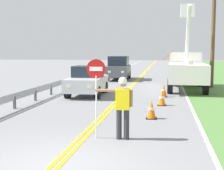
{
  "coord_description": "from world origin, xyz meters",
  "views": [
    {
      "loc": [
        2.39,
        -6.55,
        2.57
      ],
      "look_at": [
        0.29,
        5.84,
        1.2
      ],
      "focal_mm": 50.47,
      "sensor_mm": 36.0,
      "label": 1
    }
  ],
  "objects_px": {
    "oncoming_suv_second": "(119,68)",
    "traffic_cone_lead": "(151,110)",
    "flagger_worker": "(122,104)",
    "utility_pole_near": "(213,25)",
    "traffic_cone_mid": "(162,98)",
    "traffic_cone_tail": "(164,91)",
    "oncoming_sedan_nearest": "(88,81)",
    "utility_bucket_truck": "(186,68)",
    "stop_sign_paddle": "(96,81)"
  },
  "relations": [
    {
      "from": "traffic_cone_lead",
      "to": "oncoming_sedan_nearest",
      "type": "bearing_deg",
      "value": 124.19
    },
    {
      "from": "traffic_cone_mid",
      "to": "oncoming_sedan_nearest",
      "type": "bearing_deg",
      "value": 147.1
    },
    {
      "from": "oncoming_suv_second",
      "to": "utility_pole_near",
      "type": "height_order",
      "value": "utility_pole_near"
    },
    {
      "from": "utility_bucket_truck",
      "to": "flagger_worker",
      "type": "bearing_deg",
      "value": -101.49
    },
    {
      "from": "traffic_cone_mid",
      "to": "stop_sign_paddle",
      "type": "bearing_deg",
      "value": -107.16
    },
    {
      "from": "traffic_cone_lead",
      "to": "traffic_cone_tail",
      "type": "relative_size",
      "value": 1.0
    },
    {
      "from": "stop_sign_paddle",
      "to": "flagger_worker",
      "type": "bearing_deg",
      "value": 1.21
    },
    {
      "from": "stop_sign_paddle",
      "to": "utility_bucket_truck",
      "type": "xyz_separation_m",
      "value": [
        3.36,
        12.79,
        -0.29
      ]
    },
    {
      "from": "traffic_cone_mid",
      "to": "traffic_cone_tail",
      "type": "height_order",
      "value": "same"
    },
    {
      "from": "traffic_cone_lead",
      "to": "traffic_cone_tail",
      "type": "height_order",
      "value": "same"
    },
    {
      "from": "flagger_worker",
      "to": "utility_bucket_truck",
      "type": "relative_size",
      "value": 0.27
    },
    {
      "from": "flagger_worker",
      "to": "utility_pole_near",
      "type": "bearing_deg",
      "value": 72.4
    },
    {
      "from": "stop_sign_paddle",
      "to": "utility_bucket_truck",
      "type": "distance_m",
      "value": 13.22
    },
    {
      "from": "stop_sign_paddle",
      "to": "traffic_cone_mid",
      "type": "bearing_deg",
      "value": 72.84
    },
    {
      "from": "traffic_cone_lead",
      "to": "flagger_worker",
      "type": "bearing_deg",
      "value": -103.62
    },
    {
      "from": "utility_bucket_truck",
      "to": "utility_pole_near",
      "type": "relative_size",
      "value": 0.82
    },
    {
      "from": "flagger_worker",
      "to": "traffic_cone_tail",
      "type": "bearing_deg",
      "value": 82.58
    },
    {
      "from": "utility_bucket_truck",
      "to": "oncoming_suv_second",
      "type": "xyz_separation_m",
      "value": [
        -5.49,
        6.12,
        -0.36
      ]
    },
    {
      "from": "oncoming_sedan_nearest",
      "to": "oncoming_suv_second",
      "type": "height_order",
      "value": "oncoming_suv_second"
    },
    {
      "from": "utility_bucket_truck",
      "to": "traffic_cone_tail",
      "type": "xyz_separation_m",
      "value": [
        -1.46,
        -4.02,
        -1.08
      ]
    },
    {
      "from": "stop_sign_paddle",
      "to": "traffic_cone_tail",
      "type": "relative_size",
      "value": 3.33
    },
    {
      "from": "flagger_worker",
      "to": "traffic_cone_tail",
      "type": "height_order",
      "value": "flagger_worker"
    },
    {
      "from": "traffic_cone_lead",
      "to": "stop_sign_paddle",
      "type": "bearing_deg",
      "value": -116.58
    },
    {
      "from": "oncoming_suv_second",
      "to": "traffic_cone_lead",
      "type": "distance_m",
      "value": 16.36
    },
    {
      "from": "oncoming_sedan_nearest",
      "to": "traffic_cone_tail",
      "type": "height_order",
      "value": "oncoming_sedan_nearest"
    },
    {
      "from": "flagger_worker",
      "to": "traffic_cone_lead",
      "type": "distance_m",
      "value": 3.12
    },
    {
      "from": "utility_bucket_truck",
      "to": "traffic_cone_lead",
      "type": "bearing_deg",
      "value": -100.84
    },
    {
      "from": "oncoming_suv_second",
      "to": "traffic_cone_tail",
      "type": "xyz_separation_m",
      "value": [
        4.03,
        -10.14,
        -0.72
      ]
    },
    {
      "from": "flagger_worker",
      "to": "traffic_cone_lead",
      "type": "bearing_deg",
      "value": 76.38
    },
    {
      "from": "flagger_worker",
      "to": "utility_pole_near",
      "type": "height_order",
      "value": "utility_pole_near"
    },
    {
      "from": "oncoming_sedan_nearest",
      "to": "traffic_cone_tail",
      "type": "xyz_separation_m",
      "value": [
        4.37,
        0.01,
        -0.5
      ]
    },
    {
      "from": "traffic_cone_lead",
      "to": "utility_bucket_truck",
      "type": "bearing_deg",
      "value": 79.16
    },
    {
      "from": "traffic_cone_tail",
      "to": "stop_sign_paddle",
      "type": "bearing_deg",
      "value": -102.28
    },
    {
      "from": "oncoming_suv_second",
      "to": "traffic_cone_tail",
      "type": "bearing_deg",
      "value": -68.32
    },
    {
      "from": "flagger_worker",
      "to": "oncoming_sedan_nearest",
      "type": "distance_m",
      "value": 9.33
    },
    {
      "from": "stop_sign_paddle",
      "to": "traffic_cone_mid",
      "type": "distance_m",
      "value": 6.41
    },
    {
      "from": "flagger_worker",
      "to": "traffic_cone_mid",
      "type": "height_order",
      "value": "flagger_worker"
    },
    {
      "from": "flagger_worker",
      "to": "utility_bucket_truck",
      "type": "distance_m",
      "value": 13.04
    },
    {
      "from": "flagger_worker",
      "to": "stop_sign_paddle",
      "type": "distance_m",
      "value": 1.02
    },
    {
      "from": "utility_bucket_truck",
      "to": "oncoming_sedan_nearest",
      "type": "height_order",
      "value": "utility_bucket_truck"
    },
    {
      "from": "oncoming_sedan_nearest",
      "to": "utility_pole_near",
      "type": "relative_size",
      "value": 0.5
    },
    {
      "from": "flagger_worker",
      "to": "oncoming_suv_second",
      "type": "height_order",
      "value": "oncoming_suv_second"
    },
    {
      "from": "utility_bucket_truck",
      "to": "oncoming_suv_second",
      "type": "relative_size",
      "value": 1.47
    },
    {
      "from": "flagger_worker",
      "to": "traffic_cone_lead",
      "type": "relative_size",
      "value": 2.61
    },
    {
      "from": "oncoming_sedan_nearest",
      "to": "traffic_cone_lead",
      "type": "height_order",
      "value": "oncoming_sedan_nearest"
    },
    {
      "from": "flagger_worker",
      "to": "traffic_cone_mid",
      "type": "xyz_separation_m",
      "value": [
        1.08,
        5.96,
        -0.71
      ]
    },
    {
      "from": "oncoming_suv_second",
      "to": "oncoming_sedan_nearest",
      "type": "bearing_deg",
      "value": -91.89
    },
    {
      "from": "flagger_worker",
      "to": "stop_sign_paddle",
      "type": "relative_size",
      "value": 0.78
    },
    {
      "from": "oncoming_suv_second",
      "to": "traffic_cone_lead",
      "type": "relative_size",
      "value": 6.68
    },
    {
      "from": "stop_sign_paddle",
      "to": "oncoming_sedan_nearest",
      "type": "bearing_deg",
      "value": 105.66
    }
  ]
}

